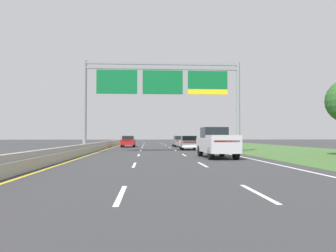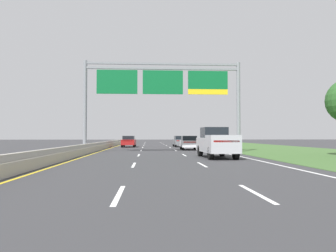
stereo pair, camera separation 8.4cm
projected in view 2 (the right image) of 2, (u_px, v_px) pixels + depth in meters
name	position (u px, v px, depth m)	size (l,w,h in m)	color
ground_plane	(159.00, 151.00, 33.31)	(220.00, 220.00, 0.00)	#333335
lane_striping	(159.00, 152.00, 32.85)	(11.96, 106.00, 0.01)	white
grass_verge_right	(294.00, 151.00, 34.14)	(14.00, 110.00, 0.02)	#3D602D
median_barrier_concrete	(93.00, 148.00, 32.93)	(0.60, 110.00, 0.85)	#A8A399
overhead_sign_gantry	(163.00, 87.00, 31.56)	(15.06, 0.42, 8.72)	gray
pickup_truck_silver	(216.00, 143.00, 23.64)	(2.16, 5.46, 2.20)	#B2B5BA
car_white_right_lane_sedan	(189.00, 143.00, 37.24)	(1.94, 4.45, 1.57)	silver
car_grey_right_lane_sedan	(180.00, 141.00, 47.66)	(1.93, 4.44, 1.57)	slate
car_red_left_lane_sedan	(129.00, 141.00, 46.40)	(1.90, 4.43, 1.57)	maroon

